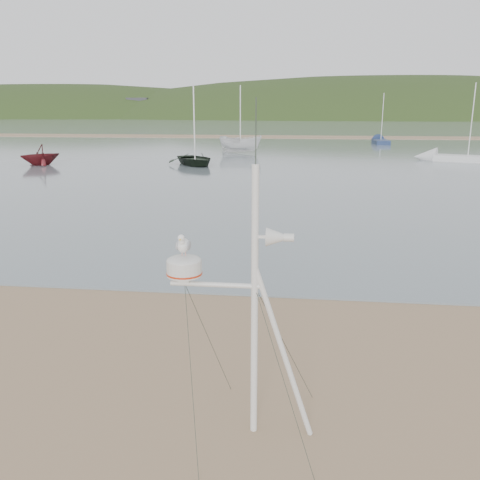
# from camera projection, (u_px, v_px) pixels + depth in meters

# --- Properties ---
(ground) EXTENTS (560.00, 560.00, 0.00)m
(ground) POSITION_uv_depth(u_px,v_px,m) (98.00, 378.00, 8.34)
(ground) COLOR #886B4E
(ground) RESTS_ON ground
(water) EXTENTS (560.00, 256.00, 0.04)m
(water) POSITION_uv_depth(u_px,v_px,m) (291.00, 124.00, 135.11)
(water) COLOR slate
(water) RESTS_ON ground
(sandbar) EXTENTS (560.00, 7.00, 0.07)m
(sandbar) POSITION_uv_depth(u_px,v_px,m) (281.00, 137.00, 75.55)
(sandbar) COLOR #886B4E
(sandbar) RESTS_ON water
(hill_ridge) EXTENTS (620.00, 180.00, 80.00)m
(hill_ridge) POSITION_uv_depth(u_px,v_px,m) (335.00, 160.00, 236.89)
(hill_ridge) COLOR #213315
(hill_ridge) RESTS_ON ground
(far_cottages) EXTENTS (294.40, 6.30, 8.00)m
(far_cottages) POSITION_uv_depth(u_px,v_px,m) (303.00, 108.00, 195.23)
(far_cottages) COLOR silver
(far_cottages) RESTS_ON ground
(mast_rig) EXTENTS (1.97, 2.10, 4.44)m
(mast_rig) POSITION_uv_depth(u_px,v_px,m) (250.00, 361.00, 6.70)
(mast_rig) COLOR silver
(mast_rig) RESTS_ON ground
(boat_dark) EXTENTS (3.12, 2.58, 4.45)m
(boat_dark) POSITION_uv_depth(u_px,v_px,m) (194.00, 136.00, 38.06)
(boat_dark) COLOR black
(boat_dark) RESTS_ON water
(boat_red) EXTENTS (2.99, 2.86, 2.99)m
(boat_red) POSITION_uv_depth(u_px,v_px,m) (39.00, 145.00, 38.45)
(boat_red) COLOR #5D151A
(boat_red) RESTS_ON water
(boat_white) EXTENTS (2.14, 2.11, 4.45)m
(boat_white) POSITION_uv_depth(u_px,v_px,m) (240.00, 129.00, 48.68)
(boat_white) COLOR silver
(boat_white) RESTS_ON water
(sailboat_white_near) EXTENTS (6.90, 4.00, 6.73)m
(sailboat_white_near) POSITION_uv_depth(u_px,v_px,m) (444.00, 158.00, 41.81)
(sailboat_white_near) COLOR silver
(sailboat_white_near) RESTS_ON ground
(sailboat_blue_far) EXTENTS (1.61, 6.51, 6.48)m
(sailboat_blue_far) POSITION_uv_depth(u_px,v_px,m) (379.00, 141.00, 62.96)
(sailboat_blue_far) COLOR #16264D
(sailboat_blue_far) RESTS_ON ground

